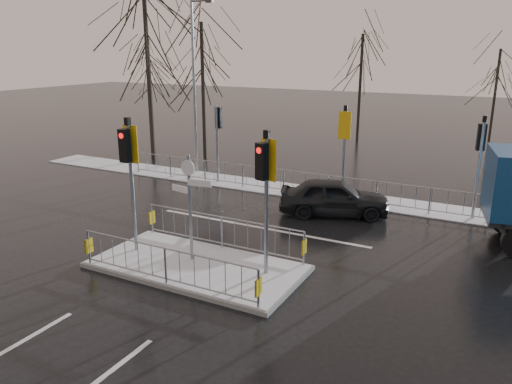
% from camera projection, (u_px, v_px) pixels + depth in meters
% --- Properties ---
extents(ground, '(120.00, 120.00, 0.00)m').
position_uv_depth(ground, '(197.00, 268.00, 14.18)').
color(ground, black).
rests_on(ground, ground).
extents(snow_verge, '(30.00, 2.00, 0.04)m').
position_uv_depth(snow_verge, '(310.00, 193.00, 21.47)').
color(snow_verge, white).
rests_on(snow_verge, ground).
extents(lane_markings, '(8.00, 11.38, 0.01)m').
position_uv_depth(lane_markings, '(190.00, 273.00, 13.89)').
color(lane_markings, silver).
rests_on(lane_markings, ground).
extents(traffic_island, '(6.00, 3.04, 4.15)m').
position_uv_depth(traffic_island, '(196.00, 255.00, 14.08)').
color(traffic_island, slate).
rests_on(traffic_island, ground).
extents(far_kerb_fixtures, '(18.00, 0.65, 3.83)m').
position_uv_depth(far_kerb_fixtures, '(313.00, 174.00, 20.63)').
color(far_kerb_fixtures, gray).
rests_on(far_kerb_fixtures, ground).
extents(car_far_lane, '(4.37, 2.98, 1.38)m').
position_uv_depth(car_far_lane, '(334.00, 197.00, 18.55)').
color(car_far_lane, black).
rests_on(car_far_lane, ground).
extents(tree_near_a, '(4.75, 4.75, 8.97)m').
position_uv_depth(tree_near_a, '(147.00, 46.00, 26.53)').
color(tree_near_a, black).
rests_on(tree_near_a, ground).
extents(tree_near_b, '(4.00, 4.00, 7.55)m').
position_uv_depth(tree_near_b, '(202.00, 65.00, 26.95)').
color(tree_near_b, black).
rests_on(tree_near_b, ground).
extents(tree_near_c, '(3.50, 3.50, 6.61)m').
position_uv_depth(tree_near_c, '(150.00, 74.00, 30.00)').
color(tree_near_c, black).
rests_on(tree_near_c, ground).
extents(tree_far_a, '(3.75, 3.75, 7.08)m').
position_uv_depth(tree_far_a, '(361.00, 67.00, 32.41)').
color(tree_far_a, black).
rests_on(tree_far_a, ground).
extents(tree_far_b, '(3.25, 3.25, 6.14)m').
position_uv_depth(tree_far_b, '(497.00, 79.00, 30.69)').
color(tree_far_b, black).
rests_on(tree_far_b, ground).
extents(street_lamp_left, '(1.25, 0.18, 8.20)m').
position_uv_depth(street_lamp_left, '(195.00, 81.00, 23.88)').
color(street_lamp_left, gray).
rests_on(street_lamp_left, ground).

